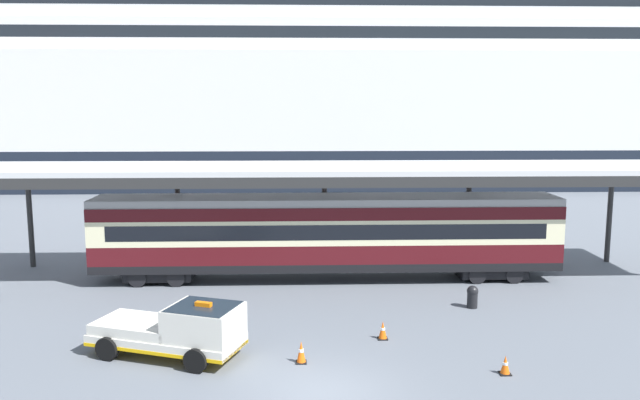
# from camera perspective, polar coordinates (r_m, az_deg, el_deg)

# --- Properties ---
(ground_plane) EXTENTS (400.00, 400.00, 0.00)m
(ground_plane) POSITION_cam_1_polar(r_m,az_deg,el_deg) (19.92, 0.32, -16.79)
(ground_plane) COLOR slate
(cruise_ship) EXTENTS (157.43, 24.33, 40.54)m
(cruise_ship) POSITION_cam_1_polar(r_m,az_deg,el_deg) (75.89, -16.61, 12.64)
(cruise_ship) COLOR black
(cruise_ship) RESTS_ON ground
(platform_canopy) EXTENTS (38.68, 5.70, 5.56)m
(platform_canopy) POSITION_cam_1_polar(r_m,az_deg,el_deg) (31.17, 0.59, 2.63)
(platform_canopy) COLOR silver
(platform_canopy) RESTS_ON ground
(train_carriage) EXTENTS (22.41, 2.81, 4.11)m
(train_carriage) POSITION_cam_1_polar(r_m,az_deg,el_deg) (31.21, 0.61, -2.95)
(train_carriage) COLOR black
(train_carriage) RESTS_ON ground
(service_truck) EXTENTS (5.58, 3.66, 2.02)m
(service_truck) POSITION_cam_1_polar(r_m,az_deg,el_deg) (22.58, -12.42, -11.16)
(service_truck) COLOR silver
(service_truck) RESTS_ON ground
(traffic_cone_near) EXTENTS (0.36, 0.36, 0.62)m
(traffic_cone_near) POSITION_cam_1_polar(r_m,az_deg,el_deg) (21.81, 16.20, -13.96)
(traffic_cone_near) COLOR black
(traffic_cone_near) RESTS_ON ground
(traffic_cone_mid) EXTENTS (0.36, 0.36, 0.74)m
(traffic_cone_mid) POSITION_cam_1_polar(r_m,az_deg,el_deg) (21.82, -1.69, -13.42)
(traffic_cone_mid) COLOR black
(traffic_cone_mid) RESTS_ON ground
(traffic_cone_far) EXTENTS (0.36, 0.36, 0.68)m
(traffic_cone_far) POSITION_cam_1_polar(r_m,az_deg,el_deg) (23.96, 5.62, -11.49)
(traffic_cone_far) COLOR black
(traffic_cone_far) RESTS_ON ground
(quay_bollard) EXTENTS (0.48, 0.48, 0.96)m
(quay_bollard) POSITION_cam_1_polar(r_m,az_deg,el_deg) (28.01, 13.44, -8.32)
(quay_bollard) COLOR black
(quay_bollard) RESTS_ON ground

